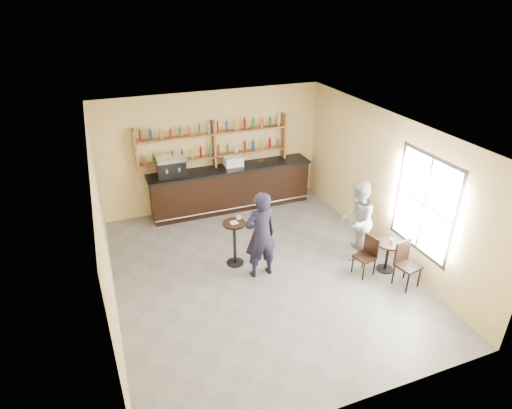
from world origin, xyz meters
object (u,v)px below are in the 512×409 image
object	(u,v)px
espresso_machine	(171,166)
pastry_case	(233,162)
chair_south	(408,265)
patron_second	(357,221)
bar_counter	(231,188)
cafe_table	(387,256)
pedestal_table	(235,243)
chair_west	(364,257)
man_main	(261,235)

from	to	relation	value
espresso_machine	pastry_case	distance (m)	1.65
chair_south	patron_second	size ratio (longest dim) A/B	0.53
bar_counter	patron_second	world-z (taller)	patron_second
pastry_case	chair_south	xyz separation A→B (m)	(2.21, -4.60, -0.86)
cafe_table	patron_second	world-z (taller)	patron_second
espresso_machine	pedestal_table	xyz separation A→B (m)	(0.81, -2.60, -0.94)
espresso_machine	chair_west	distance (m)	5.22
espresso_machine	chair_west	size ratio (longest dim) A/B	0.83
espresso_machine	man_main	bearing A→B (deg)	-64.43
bar_counter	man_main	size ratio (longest dim) A/B	2.28
man_main	cafe_table	xyz separation A→B (m)	(2.61, -0.83, -0.62)
bar_counter	man_main	bearing A→B (deg)	-96.82
pastry_case	pedestal_table	size ratio (longest dim) A/B	0.48
chair_south	patron_second	xyz separation A→B (m)	(-0.43, 1.32, 0.44)
cafe_table	pastry_case	bearing A→B (deg)	118.33
cafe_table	chair_south	xyz separation A→B (m)	(0.05, -0.60, 0.14)
cafe_table	patron_second	distance (m)	0.99
bar_counter	chair_west	distance (m)	4.30
man_main	chair_south	xyz separation A→B (m)	(2.66, -1.43, -0.48)
bar_counter	chair_south	world-z (taller)	bar_counter
chair_west	bar_counter	bearing A→B (deg)	-169.60
patron_second	chair_west	bearing A→B (deg)	24.63
pastry_case	man_main	bearing A→B (deg)	-94.51
patron_second	man_main	bearing A→B (deg)	-53.70
man_main	cafe_table	world-z (taller)	man_main
pedestal_table	chair_west	xyz separation A→B (m)	(2.45, -1.35, -0.08)
pastry_case	chair_west	bearing A→B (deg)	-64.18
chair_south	cafe_table	bearing A→B (deg)	82.50
man_main	bar_counter	bearing A→B (deg)	-100.33
bar_counter	pastry_case	distance (m)	0.76
cafe_table	chair_south	world-z (taller)	chair_south
espresso_machine	cafe_table	bearing A→B (deg)	-41.47
pastry_case	pedestal_table	world-z (taller)	pastry_case
bar_counter	espresso_machine	xyz separation A→B (m)	(-1.57, 0.00, 0.86)
chair_west	pastry_case	bearing A→B (deg)	-170.56
chair_south	espresso_machine	bearing A→B (deg)	117.71
pedestal_table	cafe_table	world-z (taller)	pedestal_table
espresso_machine	cafe_table	distance (m)	5.63
pastry_case	chair_south	size ratio (longest dim) A/B	0.51
pastry_case	chair_south	distance (m)	5.17
bar_counter	man_main	xyz separation A→B (m)	(-0.38, -3.17, 0.37)
bar_counter	patron_second	distance (m)	3.79
pedestal_table	cafe_table	xyz separation A→B (m)	(3.00, -1.40, -0.17)
bar_counter	patron_second	size ratio (longest dim) A/B	2.40
chair_south	patron_second	distance (m)	1.45
man_main	chair_west	bearing A→B (deg)	155.78
pastry_case	espresso_machine	bearing A→B (deg)	-176.30
pastry_case	man_main	distance (m)	3.22
chair_west	chair_south	distance (m)	0.89
bar_counter	pedestal_table	distance (m)	2.71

